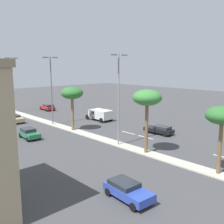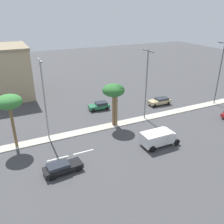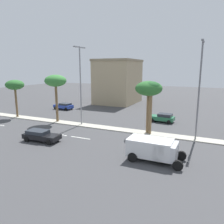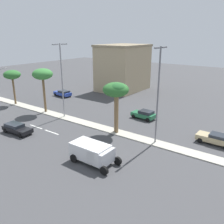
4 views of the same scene
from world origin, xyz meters
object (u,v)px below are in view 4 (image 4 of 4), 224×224
Objects in this scene: sedan_green_front at (144,114)px; sedan_black_rear at (17,128)px; street_lamp_left at (158,90)px; sedan_blue_right at (63,93)px; commercial_building at (123,68)px; box_truck at (94,153)px; palm_tree_mid at (43,75)px; palm_tree_far at (117,92)px; sedan_tan_far at (216,139)px; street_lamp_rear at (62,76)px; palm_tree_front at (116,91)px; palm_tree_near at (12,75)px.

sedan_green_front is 0.86× the size of sedan_black_rear.
sedan_blue_right is at bearing -109.20° from street_lamp_left.
commercial_building reaches higher than box_truck.
street_lamp_left reaches higher than palm_tree_mid.
palm_tree_mid is 15.42m from palm_tree_far.
sedan_tan_far is 0.98× the size of sedan_black_rear.
box_truck is (8.41, 13.55, -5.60)m from street_lamp_rear.
palm_tree_front is at bearing -89.39° from street_lamp_left.
street_lamp_rear reaches higher than box_truck.
sedan_black_rear is (31.20, 3.30, -4.68)m from commercial_building.
sedan_green_front is at bearing -104.10° from sedan_tan_far.
sedan_blue_right is (-9.34, -10.47, -6.07)m from street_lamp_rear.
sedan_blue_right is 29.86m from box_truck.
street_lamp_left is at bearing 89.72° from street_lamp_rear.
palm_tree_near is at bearing -89.90° from palm_tree_far.
palm_tree_mid reaches higher than sedan_tan_far.
sedan_tan_far is at bearing 54.92° from commercial_building.
street_lamp_left reaches higher than commercial_building.
box_truck is at bearing 53.54° from sedan_blue_right.
sedan_green_front is at bearing 143.96° from sedan_black_rear.
palm_tree_near is 1.64× the size of sedan_green_front.
street_lamp_left is 2.71× the size of sedan_blue_right.
palm_tree_near is at bearing -89.32° from street_lamp_left.
palm_tree_front reaches higher than palm_tree_far.
box_truck is (15.44, 2.50, 0.45)m from sedan_green_front.
palm_tree_front is 0.59× the size of street_lamp_rear.
sedan_tan_far is (2.97, 11.81, -0.01)m from sedan_green_front.
sedan_green_front is (-7.19, 15.59, -5.79)m from palm_tree_mid.
commercial_building is 30.43m from street_lamp_left.
sedan_black_rear is (8.11, 12.93, -4.97)m from palm_tree_near.
street_lamp_left is 2.53× the size of sedan_black_rear.
palm_tree_mid is 1.75× the size of sedan_blue_right.
palm_tree_near is at bearing -22.64° from commercial_building.
palm_tree_mid reaches higher than palm_tree_front.
box_truck is at bearing 9.20° from sedan_green_front.
sedan_green_front is 12.18m from sedan_tan_far.
palm_tree_far is 1.52× the size of sedan_tan_far.
palm_tree_far is at bearing -86.86° from street_lamp_left.
palm_tree_mid is 11.07m from sedan_black_rear.
box_truck reaches higher than sedan_black_rear.
street_lamp_rear is at bearing 91.92° from palm_tree_mid.
palm_tree_near is 28.29m from box_truck.
street_lamp_left reaches higher than sedan_black_rear.
sedan_black_rear is (8.40, 4.25, -5.84)m from palm_tree_mid.
sedan_black_rear is at bearing -63.36° from street_lamp_left.
street_lamp_left is at bearing 159.93° from box_truck.
palm_tree_front is at bearing 31.76° from commercial_building.
street_lamp_left reaches higher than street_lamp_rear.
palm_tree_mid is 1.89× the size of sedan_green_front.
street_lamp_rear reaches higher than sedan_black_rear.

